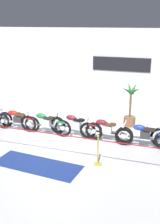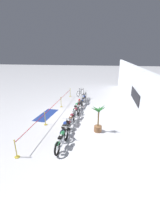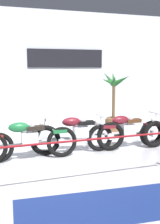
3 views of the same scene
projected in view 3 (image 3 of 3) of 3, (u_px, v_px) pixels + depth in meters
name	position (u px, v px, depth m)	size (l,w,h in m)	color
ground_plane	(59.00, 165.00, 6.09)	(120.00, 120.00, 0.00)	silver
back_wall	(24.00, 67.00, 10.54)	(28.00, 0.29, 4.20)	silver
motorcycle_green_3	(27.00, 140.00, 6.29)	(2.31, 0.62, 0.94)	black
motorcycle_maroon_4	(78.00, 134.00, 6.85)	(2.38, 0.62, 0.95)	black
motorcycle_maroon_5	(126.00, 131.00, 7.23)	(2.17, 0.62, 0.92)	black
potted_palm_left_of_row	(114.00, 105.00, 9.25)	(0.87, 1.08, 1.99)	brown
floor_banner	(112.00, 205.00, 4.30)	(2.95, 1.12, 0.01)	navy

